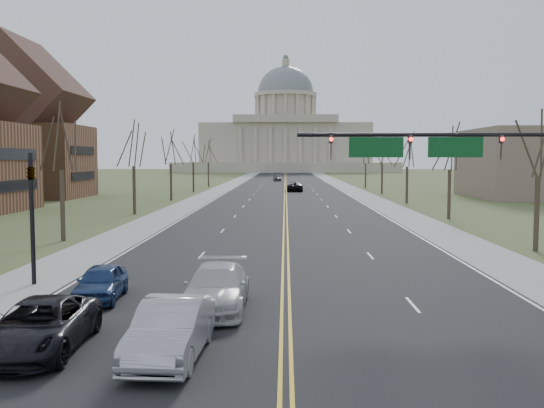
{
  "coord_description": "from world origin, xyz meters",
  "views": [
    {
      "loc": [
        -0.02,
        -13.54,
        5.78
      ],
      "look_at": [
        -0.83,
        22.89,
        3.0
      ],
      "focal_mm": 40.0,
      "sensor_mm": 36.0,
      "label": 1
    }
  ],
  "objects_px": {
    "car_sb_inner_lead": "(171,330)",
    "car_far_nb": "(295,187)",
    "car_sb_outer_lead": "(39,326)",
    "signal_left": "(32,204)",
    "car_sb_outer_second": "(101,283)",
    "car_far_sb": "(277,178)",
    "car_sb_inner_second": "(216,288)",
    "signal_mast": "(454,158)"
  },
  "relations": [
    {
      "from": "car_sb_inner_lead",
      "to": "car_far_nb",
      "type": "xyz_separation_m",
      "value": [
        4.95,
        87.57,
        -0.02
      ]
    },
    {
      "from": "car_sb_outer_lead",
      "to": "signal_left",
      "type": "bearing_deg",
      "value": 111.45
    },
    {
      "from": "signal_left",
      "to": "car_sb_outer_lead",
      "type": "bearing_deg",
      "value": -66.4
    },
    {
      "from": "signal_left",
      "to": "car_sb_inner_lead",
      "type": "relative_size",
      "value": 1.18
    },
    {
      "from": "car_sb_inner_lead",
      "to": "car_sb_outer_second",
      "type": "xyz_separation_m",
      "value": [
        -4.21,
        7.12,
        -0.13
      ]
    },
    {
      "from": "car_sb_inner_lead",
      "to": "car_sb_outer_second",
      "type": "height_order",
      "value": "car_sb_inner_lead"
    },
    {
      "from": "car_sb_outer_lead",
      "to": "car_sb_outer_second",
      "type": "distance_m",
      "value": 6.57
    },
    {
      "from": "car_far_nb",
      "to": "car_far_sb",
      "type": "relative_size",
      "value": 1.27
    },
    {
      "from": "car_sb_inner_second",
      "to": "car_sb_outer_second",
      "type": "height_order",
      "value": "car_sb_inner_second"
    },
    {
      "from": "car_sb_outer_second",
      "to": "car_far_sb",
      "type": "height_order",
      "value": "car_far_sb"
    },
    {
      "from": "signal_left",
      "to": "car_far_sb",
      "type": "relative_size",
      "value": 1.3
    },
    {
      "from": "car_sb_outer_second",
      "to": "car_far_nb",
      "type": "height_order",
      "value": "car_far_nb"
    },
    {
      "from": "signal_mast",
      "to": "signal_left",
      "type": "distance_m",
      "value": 19.06
    },
    {
      "from": "car_sb_inner_lead",
      "to": "car_far_nb",
      "type": "relative_size",
      "value": 0.87
    },
    {
      "from": "car_sb_inner_lead",
      "to": "car_sb_outer_lead",
      "type": "xyz_separation_m",
      "value": [
        -4.05,
        0.55,
        -0.08
      ]
    },
    {
      "from": "car_sb_outer_lead",
      "to": "car_sb_outer_second",
      "type": "height_order",
      "value": "car_sb_outer_lead"
    },
    {
      "from": "car_far_nb",
      "to": "car_sb_outer_lead",
      "type": "bearing_deg",
      "value": 85.15
    },
    {
      "from": "car_sb_outer_lead",
      "to": "car_sb_outer_second",
      "type": "xyz_separation_m",
      "value": [
        -0.16,
        6.57,
        -0.05
      ]
    },
    {
      "from": "signal_left",
      "to": "car_sb_inner_lead",
      "type": "bearing_deg",
      "value": -50.77
    },
    {
      "from": "signal_mast",
      "to": "car_far_sb",
      "type": "bearing_deg",
      "value": 94.39
    },
    {
      "from": "car_sb_inner_second",
      "to": "signal_left",
      "type": "bearing_deg",
      "value": 153.52
    },
    {
      "from": "signal_left",
      "to": "car_far_sb",
      "type": "height_order",
      "value": "signal_left"
    },
    {
      "from": "signal_left",
      "to": "car_sb_outer_lead",
      "type": "relative_size",
      "value": 1.09
    },
    {
      "from": "car_sb_inner_lead",
      "to": "signal_mast",
      "type": "bearing_deg",
      "value": 45.32
    },
    {
      "from": "car_sb_inner_second",
      "to": "car_sb_outer_second",
      "type": "distance_m",
      "value": 5.1
    },
    {
      "from": "car_sb_outer_second",
      "to": "car_far_sb",
      "type": "distance_m",
      "value": 126.9
    },
    {
      "from": "car_far_sb",
      "to": "car_sb_inner_lead",
      "type": "bearing_deg",
      "value": -94.5
    },
    {
      "from": "car_sb_inner_second",
      "to": "car_far_sb",
      "type": "distance_m",
      "value": 128.26
    },
    {
      "from": "car_sb_inner_lead",
      "to": "car_sb_outer_second",
      "type": "relative_size",
      "value": 1.22
    },
    {
      "from": "car_sb_inner_second",
      "to": "signal_mast",
      "type": "bearing_deg",
      "value": 23.45
    },
    {
      "from": "car_sb_inner_lead",
      "to": "car_sb_outer_lead",
      "type": "bearing_deg",
      "value": 174.63
    },
    {
      "from": "car_sb_inner_lead",
      "to": "car_sb_inner_second",
      "type": "bearing_deg",
      "value": 85.59
    },
    {
      "from": "signal_mast",
      "to": "signal_left",
      "type": "height_order",
      "value": "signal_mast"
    },
    {
      "from": "car_sb_outer_lead",
      "to": "car_far_nb",
      "type": "height_order",
      "value": "car_far_nb"
    },
    {
      "from": "signal_left",
      "to": "car_far_nb",
      "type": "distance_m",
      "value": 78.7
    },
    {
      "from": "signal_left",
      "to": "signal_mast",
      "type": "bearing_deg",
      "value": -0.0
    },
    {
      "from": "signal_mast",
      "to": "car_far_sb",
      "type": "relative_size",
      "value": 2.63
    },
    {
      "from": "car_sb_inner_lead",
      "to": "car_sb_outer_lead",
      "type": "relative_size",
      "value": 0.93
    },
    {
      "from": "signal_left",
      "to": "car_sb_inner_lead",
      "type": "xyz_separation_m",
      "value": [
        8.19,
        -10.03,
        -2.86
      ]
    },
    {
      "from": "signal_mast",
      "to": "signal_left",
      "type": "xyz_separation_m",
      "value": [
        -18.95,
        0.0,
        -2.05
      ]
    },
    {
      "from": "car_sb_outer_lead",
      "to": "car_far_nb",
      "type": "relative_size",
      "value": 0.94
    },
    {
      "from": "car_sb_inner_lead",
      "to": "car_far_sb",
      "type": "bearing_deg",
      "value": 91.79
    }
  ]
}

